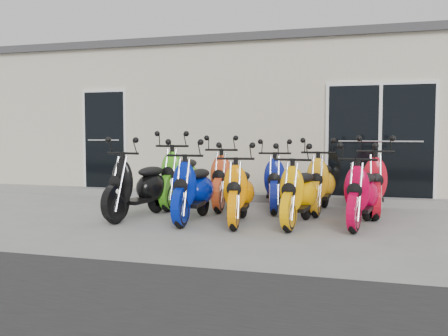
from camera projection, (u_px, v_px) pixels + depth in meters
The scene contains 16 objects.
ground at pixel (214, 216), 8.11m from camera, with size 80.00×80.00×0.00m, color gray.
building at pixel (274, 124), 12.97m from camera, with size 14.00×6.00×3.20m, color beige.
roof_cap at pixel (274, 58), 12.86m from camera, with size 14.20×6.20×0.16m, color #3F3F42.
front_step at pixel (244, 197), 10.04m from camera, with size 14.00×0.40×0.15m, color gray.
door_left at pixel (105, 137), 10.99m from camera, with size 1.07×0.08×2.22m, color black.
door_right at pixel (380, 138), 9.37m from camera, with size 2.02×0.08×2.22m, color black.
scooter_front_black at pixel (138, 177), 7.91m from camera, with size 0.64×1.76×1.30m, color black, non-canonical shape.
scooter_front_blue at pixel (193, 180), 7.60m from camera, with size 0.63×1.73×1.27m, color #021795, non-canonical shape.
scooter_front_orange_a at pixel (239, 183), 7.40m from camera, with size 0.61×1.67×1.23m, color #FF8B00, non-canonical shape.
scooter_front_orange_b at pixel (299, 184), 7.26m from camera, with size 0.60×1.65×1.22m, color #FFAD01, non-canonical shape.
scooter_front_red at pixel (362, 185), 7.16m from camera, with size 0.61×1.67×1.23m, color #BD002D, non-canonical shape.
scooter_back_green at pixel (181, 169), 9.13m from camera, with size 0.69×1.89×1.40m, color #46AD1A, non-canonical shape.
scooter_back_red at pixel (226, 172), 8.94m from camera, with size 0.65×1.79×1.32m, color #D7491D, non-canonical shape.
scooter_back_blue at pixel (276, 174), 8.73m from camera, with size 0.62×1.71×1.26m, color navy, non-canonical shape.
scooter_back_yellow at pixel (321, 175), 8.50m from camera, with size 0.63×1.74×1.28m, color orange, non-canonical shape.
scooter_back_extra at pixel (373, 175), 8.23m from camera, with size 0.65×1.79×1.32m, color red, non-canonical shape.
Camera 1 is at (2.42, -7.66, 1.35)m, focal length 40.00 mm.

